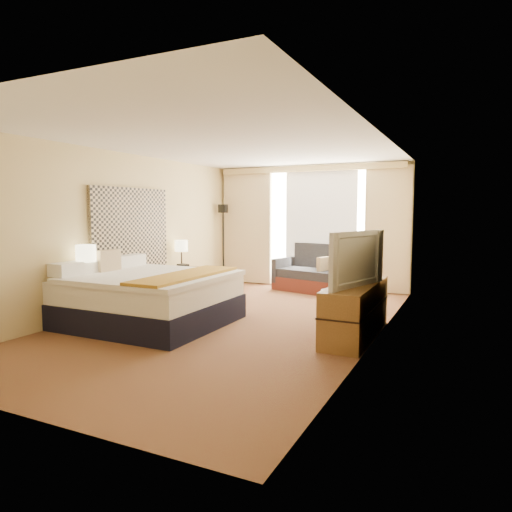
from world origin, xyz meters
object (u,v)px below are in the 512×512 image
at_px(lamp_left, 86,254).
at_px(loveseat, 315,275).
at_px(media_dresser, 356,310).
at_px(television, 349,258).
at_px(nightstand_right, 184,281).
at_px(floor_lamp, 223,228).
at_px(desk_chair, 338,295).
at_px(bed, 149,297).
at_px(lamp_right, 181,246).
at_px(nightstand_left, 85,305).

bearing_deg(lamp_left, loveseat, 61.95).
height_order(loveseat, lamp_left, lamp_left).
xyz_separation_m(media_dresser, television, (-0.05, -0.21, 0.70)).
relative_size(nightstand_right, loveseat, 0.32).
relative_size(floor_lamp, television, 1.48).
bearing_deg(media_dresser, desk_chair, 124.32).
height_order(bed, lamp_right, lamp_right).
distance_m(bed, lamp_right, 2.32).
height_order(nightstand_left, bed, bed).
height_order(floor_lamp, television, floor_lamp).
relative_size(nightstand_left, desk_chair, 0.58).
height_order(floor_lamp, lamp_left, floor_lamp).
distance_m(loveseat, lamp_left, 4.62).
bearing_deg(lamp_right, television, -24.21).
height_order(nightstand_left, nightstand_right, same).
xyz_separation_m(nightstand_right, television, (3.65, -1.66, 0.77)).
bearing_deg(nightstand_left, desk_chair, 26.28).
xyz_separation_m(lamp_left, lamp_right, (-0.04, 2.44, -0.06)).
distance_m(media_dresser, desk_chair, 0.71).
xyz_separation_m(nightstand_right, bed, (0.81, -2.07, 0.11)).
relative_size(bed, floor_lamp, 1.21).
bearing_deg(nightstand_right, floor_lamp, 91.07).
relative_size(floor_lamp, desk_chair, 1.88).
xyz_separation_m(bed, desk_chair, (2.49, 1.20, 0.04)).
xyz_separation_m(lamp_left, television, (3.67, 0.78, 0.03)).
xyz_separation_m(lamp_right, television, (3.70, -1.66, 0.09)).
bearing_deg(media_dresser, nightstand_left, -164.16).
relative_size(desk_chair, television, 0.79).
relative_size(loveseat, lamp_left, 2.82).
xyz_separation_m(bed, loveseat, (1.32, 3.67, -0.07)).
height_order(nightstand_left, television, television).
distance_m(floor_lamp, lamp_right, 1.63).
distance_m(lamp_left, lamp_right, 2.45).
height_order(loveseat, lamp_right, lamp_right).
height_order(nightstand_right, floor_lamp, floor_lamp).
height_order(nightstand_left, floor_lamp, floor_lamp).
relative_size(floor_lamp, lamp_right, 3.40).
xyz_separation_m(media_dresser, lamp_right, (-3.75, 1.46, 0.61)).
distance_m(nightstand_right, desk_chair, 3.42).
height_order(nightstand_right, desk_chair, desk_chair).
height_order(nightstand_right, media_dresser, media_dresser).
distance_m(loveseat, desk_chair, 2.73).
bearing_deg(loveseat, nightstand_right, -128.68).
xyz_separation_m(floor_lamp, lamp_left, (0.01, -4.04, -0.25)).
bearing_deg(lamp_left, floor_lamp, 90.21).
xyz_separation_m(media_dresser, bed, (-2.89, -0.62, 0.04)).
relative_size(loveseat, lamp_right, 3.22).
distance_m(floor_lamp, television, 4.92).
bearing_deg(loveseat, desk_chair, -50.00).
height_order(nightstand_right, loveseat, loveseat).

